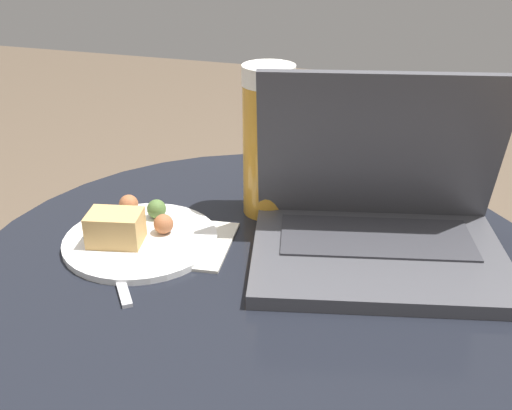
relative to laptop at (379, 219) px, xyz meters
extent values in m
cylinder|color=black|center=(-0.13, -0.07, -0.30)|extent=(0.08, 0.08, 0.46)
cylinder|color=black|center=(-0.13, -0.07, -0.06)|extent=(0.76, 0.76, 0.02)
cube|color=silver|center=(-0.28, -0.06, -0.05)|extent=(0.20, 0.15, 0.00)
cube|color=#47474C|center=(0.01, -0.03, -0.04)|extent=(0.36, 0.29, 0.02)
cube|color=#333338|center=(0.00, 0.00, -0.03)|extent=(0.27, 0.16, 0.00)
cube|color=#47474C|center=(-0.01, 0.05, 0.08)|extent=(0.32, 0.14, 0.22)
cube|color=silver|center=(-0.01, 0.05, 0.08)|extent=(0.30, 0.12, 0.19)
cylinder|color=gold|center=(-0.17, 0.07, 0.05)|extent=(0.07, 0.07, 0.19)
cylinder|color=white|center=(-0.17, 0.07, 0.16)|extent=(0.07, 0.07, 0.03)
cylinder|color=white|center=(-0.30, -0.07, -0.04)|extent=(0.21, 0.21, 0.01)
cube|color=tan|center=(-0.33, -0.09, -0.02)|extent=(0.08, 0.06, 0.04)
sphere|color=#9E5B38|center=(-0.28, -0.05, -0.03)|extent=(0.03, 0.03, 0.03)
sphere|color=#9E5B38|center=(-0.35, -0.01, -0.03)|extent=(0.03, 0.03, 0.03)
sphere|color=#4C6B33|center=(-0.31, -0.02, -0.03)|extent=(0.03, 0.03, 0.03)
cube|color=#B2B2B7|center=(-0.29, -0.16, -0.05)|extent=(0.09, 0.11, 0.01)
cube|color=#B2B2B7|center=(-0.34, -0.09, -0.05)|extent=(0.05, 0.06, 0.01)
camera|label=1|loc=(0.06, -0.69, 0.36)|focal=42.00mm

